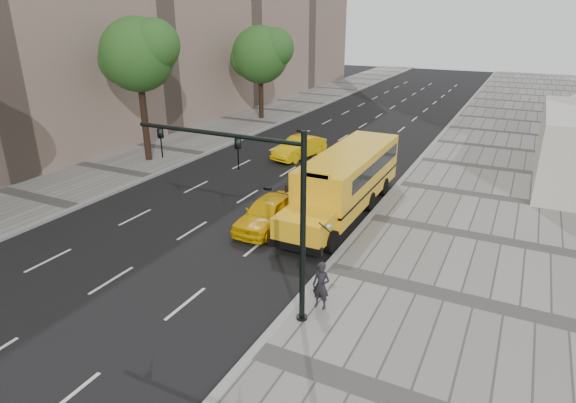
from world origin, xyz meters
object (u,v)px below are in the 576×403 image
at_px(tree_c, 261,54).
at_px(traffic_signal, 262,199).
at_px(taxi_near, 268,213).
at_px(pedestrian, 321,286).
at_px(tree_b, 139,54).
at_px(taxi_far, 299,148).
at_px(school_bus, 348,176).

xyz_separation_m(tree_c, traffic_signal, (15.60, -27.46, -1.85)).
bearing_deg(taxi_near, traffic_signal, -62.09).
xyz_separation_m(pedestrian, traffic_signal, (-1.70, -0.88, 3.10)).
bearing_deg(tree_b, tree_c, 89.96).
relative_size(taxi_far, pedestrian, 2.66).
bearing_deg(school_bus, taxi_far, 130.05).
bearing_deg(taxi_far, tree_c, 143.59).
distance_m(school_bus, pedestrian, 9.38).
relative_size(school_bus, taxi_near, 2.61).
xyz_separation_m(tree_c, taxi_far, (8.68, -10.14, -5.21)).
relative_size(taxi_near, taxi_far, 0.99).
xyz_separation_m(school_bus, taxi_near, (-2.50, -3.84, -1.01)).
bearing_deg(tree_c, school_bus, -49.64).
xyz_separation_m(tree_c, school_bus, (14.90, -17.54, -4.18)).
bearing_deg(traffic_signal, taxi_far, 111.75).
bearing_deg(tree_c, pedestrian, -56.96).
relative_size(tree_c, school_bus, 0.73).
bearing_deg(tree_b, school_bus, -7.64).
height_order(tree_c, traffic_signal, tree_c).
bearing_deg(traffic_signal, tree_c, 119.59).
distance_m(school_bus, traffic_signal, 10.22).
height_order(school_bus, pedestrian, school_bus).
distance_m(tree_c, traffic_signal, 31.64).
bearing_deg(pedestrian, taxi_near, 138.05).
distance_m(school_bus, taxi_near, 4.69).
relative_size(pedestrian, traffic_signal, 0.26).
height_order(tree_c, taxi_far, tree_c).
distance_m(tree_b, taxi_near, 15.09).
height_order(taxi_far, traffic_signal, traffic_signal).
xyz_separation_m(tree_b, taxi_near, (12.41, -5.84, -6.28)).
height_order(tree_b, taxi_near, tree_b).
bearing_deg(pedestrian, traffic_signal, -147.71).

